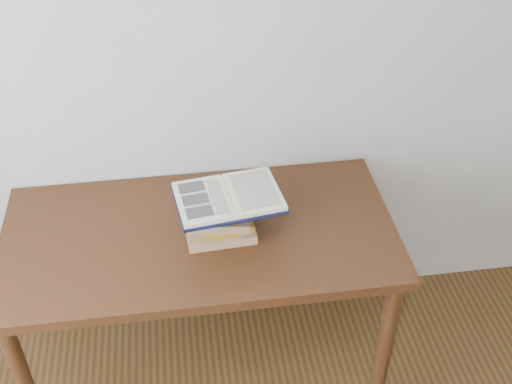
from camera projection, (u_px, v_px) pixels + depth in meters
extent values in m
cube|color=silver|center=(180.00, 54.00, 2.29)|extent=(3.50, 0.04, 2.60)
cube|color=#421D10|center=(200.00, 236.00, 2.35)|extent=(1.44, 0.72, 0.04)
cylinder|color=#421D10|center=(384.00, 347.00, 2.43)|extent=(0.06, 0.06, 0.73)
cylinder|color=#421D10|center=(46.00, 270.00, 2.75)|extent=(0.06, 0.06, 0.73)
cylinder|color=#421D10|center=(345.00, 241.00, 2.90)|extent=(0.06, 0.06, 0.73)
cube|color=tan|center=(220.00, 231.00, 2.31)|extent=(0.25, 0.17, 0.04)
cube|color=#B29828|center=(225.00, 222.00, 2.30)|extent=(0.20, 0.17, 0.03)
cube|color=tan|center=(220.00, 215.00, 2.29)|extent=(0.24, 0.20, 0.03)
cube|color=black|center=(222.00, 208.00, 2.27)|extent=(0.24, 0.18, 0.03)
cube|color=#591A16|center=(219.00, 204.00, 2.24)|extent=(0.22, 0.17, 0.03)
cube|color=black|center=(229.00, 199.00, 2.23)|extent=(0.39, 0.30, 0.01)
cube|color=beige|center=(203.00, 201.00, 2.20)|extent=(0.20, 0.26, 0.02)
cube|color=beige|center=(254.00, 192.00, 2.24)|extent=(0.20, 0.26, 0.02)
cylinder|color=beige|center=(228.00, 197.00, 2.22)|extent=(0.04, 0.24, 0.01)
cube|color=black|center=(192.00, 187.00, 2.24)|extent=(0.10, 0.07, 0.00)
cube|color=black|center=(195.00, 199.00, 2.19)|extent=(0.10, 0.07, 0.00)
cube|color=black|center=(200.00, 212.00, 2.14)|extent=(0.10, 0.07, 0.00)
cube|color=beige|center=(217.00, 196.00, 2.21)|extent=(0.07, 0.20, 0.00)
cube|color=beige|center=(255.00, 189.00, 2.23)|extent=(0.16, 0.22, 0.00)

